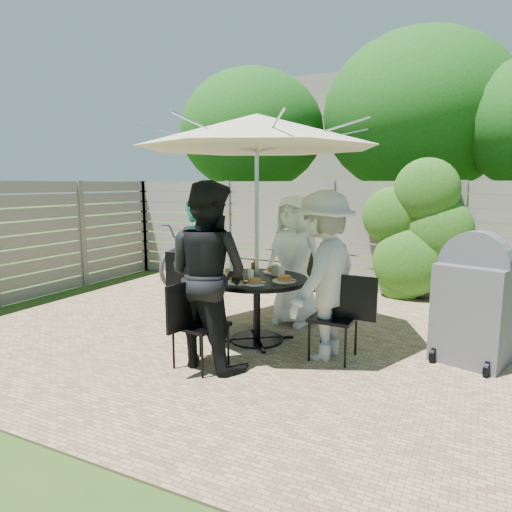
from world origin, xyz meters
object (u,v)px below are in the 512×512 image
at_px(chair_back, 299,302).
at_px(plate_left, 232,272).
at_px(glass_front, 251,276).
at_px(bbq_grill, 473,304).
at_px(plate_extra, 255,282).
at_px(glass_left, 233,271).
at_px(glass_right, 281,273).
at_px(plate_back, 274,271).
at_px(person_front, 208,275).
at_px(umbrella, 257,131).
at_px(person_back, 294,261).
at_px(bicycle, 197,252).
at_px(chair_right, 334,334).
at_px(syrup_jug, 255,269).
at_px(person_right, 324,276).
at_px(plate_front, 237,281).
at_px(person_left, 201,265).
at_px(plate_right, 284,279).
at_px(coffee_cup, 275,270).
at_px(chair_front, 200,343).
at_px(chair_left, 194,305).
at_px(patio_table, 257,297).

height_order(chair_back, plate_left, chair_back).
relative_size(glass_front, bbq_grill, 0.10).
bearing_deg(plate_left, plate_extra, -37.86).
xyz_separation_m(glass_left, glass_right, (0.55, 0.13, 0.00)).
xyz_separation_m(chair_back, plate_back, (-0.09, -0.60, 0.51)).
bearing_deg(person_front, umbrella, -90.00).
bearing_deg(person_back, bicycle, 155.38).
xyz_separation_m(person_front, glass_left, (-0.15, 0.76, -0.09)).
height_order(chair_right, glass_left, chair_right).
relative_size(chair_right, bicycle, 0.43).
relative_size(person_back, syrup_jug, 10.36).
height_order(person_right, glass_right, person_right).
xyz_separation_m(glass_right, bbq_grill, (1.93, 0.31, -0.21)).
height_order(person_front, plate_front, person_front).
xyz_separation_m(person_back, glass_front, (-0.06, -1.09, -0.01)).
bearing_deg(chair_right, plate_back, -27.87).
height_order(person_left, syrup_jug, person_left).
bearing_deg(plate_left, plate_front, -53.81).
relative_size(person_right, plate_right, 6.68).
distance_m(person_left, glass_left, 0.58).
bearing_deg(coffee_cup, chair_front, -103.64).
xyz_separation_m(glass_front, bbq_grill, (2.14, 0.64, -0.21)).
height_order(chair_front, person_right, person_right).
bearing_deg(bbq_grill, person_front, -135.58).
relative_size(umbrella, bbq_grill, 2.22).
height_order(plate_left, plate_right, same).
xyz_separation_m(coffee_cup, bicycle, (-2.60, 2.33, -0.26)).
bearing_deg(plate_right, plate_left, 171.19).
bearing_deg(chair_front, person_left, 41.83).
bearing_deg(plate_extra, person_back, 90.24).
bearing_deg(bicycle, chair_right, -35.77).
bearing_deg(chair_back, glass_front, 2.01).
xyz_separation_m(syrup_jug, bicycle, (-2.42, 2.48, -0.28)).
distance_m(person_left, coffee_cup, 0.96).
bearing_deg(plate_front, bicycle, 129.89).
bearing_deg(plate_left, person_left, 171.19).
xyz_separation_m(chair_back, person_left, (-0.97, -0.83, 0.55)).
distance_m(chair_left, plate_back, 1.14).
xyz_separation_m(plate_left, coffee_cup, (0.49, 0.15, 0.04)).
height_order(glass_left, bicycle, bicycle).
height_order(patio_table, plate_front, plate_front).
height_order(chair_left, plate_right, chair_left).
relative_size(person_back, plate_left, 6.38).
height_order(chair_left, person_right, person_right).
height_order(person_back, plate_extra, person_back).
height_order(person_back, chair_front, person_back).
bearing_deg(chair_left, person_right, -5.62).
height_order(chair_front, glass_right, chair_front).
bearing_deg(glass_front, plate_extra, -37.07).
relative_size(plate_back, bbq_grill, 0.19).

